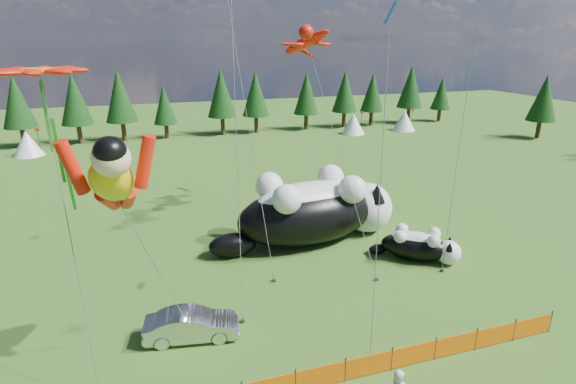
{
  "coord_description": "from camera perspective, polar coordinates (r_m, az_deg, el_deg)",
  "views": [
    {
      "loc": [
        -5.35,
        -15.62,
        12.48
      ],
      "look_at": [
        0.97,
        4.0,
        5.42
      ],
      "focal_mm": 28.0,
      "sensor_mm": 36.0,
      "label": 1
    }
  ],
  "objects": [
    {
      "name": "superhero_kite",
      "position": [
        15.44,
        -21.33,
        1.41
      ],
      "size": [
        4.4,
        5.31,
        10.5
      ],
      "color": "#DFAF0B",
      "rests_on": "ground"
    },
    {
      "name": "festival_tents",
      "position": [
        59.02,
        -1.45,
        8.08
      ],
      "size": [
        50.0,
        3.2,
        2.8
      ],
      "primitive_type": null,
      "color": "white",
      "rests_on": "ground"
    },
    {
      "name": "tree_line",
      "position": [
        61.44,
        -12.9,
        10.51
      ],
      "size": [
        90.0,
        4.0,
        8.0
      ],
      "primitive_type": null,
      "color": "black",
      "rests_on": "ground"
    },
    {
      "name": "diamond_kite_c",
      "position": [
        17.89,
        12.78,
        19.87
      ],
      "size": [
        1.59,
        3.04,
        14.2
      ],
      "color": "blue",
      "rests_on": "ground"
    },
    {
      "name": "safety_fence",
      "position": [
        18.2,
        4.18,
        -22.31
      ],
      "size": [
        22.06,
        0.06,
        1.1
      ],
      "color": "#262626",
      "rests_on": "ground"
    },
    {
      "name": "flower_kite",
      "position": [
        16.31,
        -28.98,
        12.72
      ],
      "size": [
        2.9,
        3.29,
        11.74
      ],
      "color": "red",
      "rests_on": "ground"
    },
    {
      "name": "ground",
      "position": [
        20.7,
        0.89,
        -18.19
      ],
      "size": [
        160.0,
        160.0,
        0.0
      ],
      "primitive_type": "plane",
      "color": "#113C0B",
      "rests_on": "ground"
    },
    {
      "name": "cat_small",
      "position": [
        27.79,
        16.37,
        -6.51
      ],
      "size": [
        4.63,
        3.91,
        1.94
      ],
      "rotation": [
        0.0,
        0.0,
        -0.64
      ],
      "color": "black",
      "rests_on": "ground"
    },
    {
      "name": "cat_large",
      "position": [
        28.72,
        3.59,
        -2.18
      ],
      "size": [
        12.63,
        5.4,
        4.56
      ],
      "rotation": [
        0.0,
        0.0,
        0.11
      ],
      "color": "black",
      "rests_on": "ground"
    },
    {
      "name": "car",
      "position": [
        20.8,
        -12.13,
        -16.18
      ],
      "size": [
        4.24,
        2.04,
        1.34
      ],
      "primitive_type": "imported",
      "rotation": [
        0.0,
        0.0,
        1.41
      ],
      "color": "silver",
      "rests_on": "ground"
    },
    {
      "name": "gecko_kite",
      "position": [
        31.21,
        2.3,
        18.44
      ],
      "size": [
        5.25,
        13.77,
        15.89
      ],
      "color": "red",
      "rests_on": "ground"
    }
  ]
}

